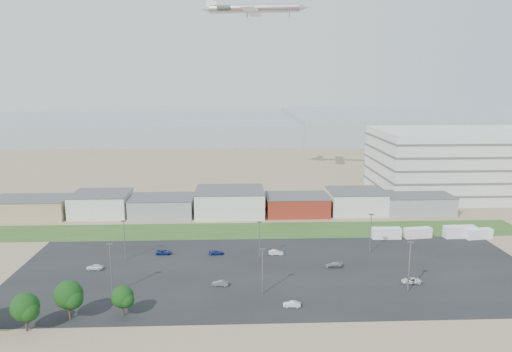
{
  "coord_description": "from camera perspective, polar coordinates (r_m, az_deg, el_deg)",
  "views": [
    {
      "loc": [
        -4.24,
        -88.38,
        43.47
      ],
      "look_at": [
        0.49,
        22.0,
        22.11
      ],
      "focal_mm": 35.0,
      "sensor_mm": 36.0,
      "label": 1
    }
  ],
  "objects": [
    {
      "name": "ground",
      "position": [
        98.58,
        0.27,
        -15.22
      ],
      "size": [
        700.0,
        700.0,
        0.0
      ],
      "primitive_type": "plane",
      "color": "#837253",
      "rests_on": "ground"
    },
    {
      "name": "parking_lot",
      "position": [
        117.13,
        2.29,
        -10.85
      ],
      "size": [
        120.0,
        50.0,
        0.01
      ],
      "primitive_type": "cube",
      "color": "black",
      "rests_on": "ground"
    },
    {
      "name": "grass_strip",
      "position": [
        147.01,
        -0.7,
        -6.25
      ],
      "size": [
        160.0,
        16.0,
        0.02
      ],
      "primitive_type": "cube",
      "color": "#2E491B",
      "rests_on": "ground"
    },
    {
      "name": "hills_backdrop",
      "position": [
        407.66,
        3.8,
        5.43
      ],
      "size": [
        700.0,
        200.0,
        9.0
      ],
      "primitive_type": null,
      "color": "gray",
      "rests_on": "ground"
    },
    {
      "name": "building_row",
      "position": [
        164.69,
        -6.84,
        -3.01
      ],
      "size": [
        170.0,
        20.0,
        8.0
      ],
      "primitive_type": null,
      "color": "silver",
      "rests_on": "ground"
    },
    {
      "name": "parking_garage",
      "position": [
        208.49,
        24.46,
        1.41
      ],
      "size": [
        80.0,
        40.0,
        25.0
      ],
      "primitive_type": "cube",
      "color": "silver",
      "rests_on": "ground"
    },
    {
      "name": "box_trailer_a",
      "position": [
        144.26,
        14.65,
        -6.34
      ],
      "size": [
        8.06,
        2.56,
        3.02
      ],
      "primitive_type": null,
      "rotation": [
        0.0,
        0.0,
        -0.01
      ],
      "color": "silver",
      "rests_on": "ground"
    },
    {
      "name": "box_trailer_b",
      "position": [
        147.39,
        18.01,
        -6.19
      ],
      "size": [
        7.8,
        3.31,
        2.83
      ],
      "primitive_type": null,
      "rotation": [
        0.0,
        0.0,
        0.13
      ],
      "color": "silver",
      "rests_on": "ground"
    },
    {
      "name": "box_trailer_c",
      "position": [
        151.55,
        22.26,
        -5.92
      ],
      "size": [
        8.83,
        2.93,
        3.29
      ],
      "primitive_type": null,
      "rotation": [
        0.0,
        0.0,
        0.02
      ],
      "color": "silver",
      "rests_on": "ground"
    },
    {
      "name": "box_trailer_d",
      "position": [
        152.71,
        24.12,
        -6.04
      ],
      "size": [
        7.65,
        3.34,
        2.77
      ],
      "primitive_type": null,
      "rotation": [
        0.0,
        0.0,
        0.14
      ],
      "color": "silver",
      "rests_on": "ground"
    },
    {
      "name": "tree_mid",
      "position": [
        98.72,
        -24.88,
        -13.72
      ],
      "size": [
        5.29,
        5.29,
        7.93
      ],
      "primitive_type": null,
      "color": "black",
      "rests_on": "ground"
    },
    {
      "name": "tree_right",
      "position": [
        100.16,
        -20.61,
        -12.88
      ],
      "size": [
        5.6,
        5.6,
        8.4
      ],
      "primitive_type": null,
      "color": "black",
      "rests_on": "ground"
    },
    {
      "name": "tree_near",
      "position": [
        98.75,
        -15.0,
        -13.43
      ],
      "size": [
        4.46,
        4.46,
        6.68
      ],
      "primitive_type": null,
      "color": "black",
      "rests_on": "ground"
    },
    {
      "name": "lightpole_front_l",
      "position": [
        108.24,
        -16.25,
        -10.13
      ],
      "size": [
        1.26,
        0.53,
        10.74
      ],
      "primitive_type": null,
      "color": "slate",
      "rests_on": "ground"
    },
    {
      "name": "lightpole_front_m",
      "position": [
        103.95,
        0.74,
        -10.86
      ],
      "size": [
        1.14,
        0.48,
        9.72
      ],
      "primitive_type": null,
      "color": "slate",
      "rests_on": "ground"
    },
    {
      "name": "lightpole_front_r",
      "position": [
        109.39,
        17.09,
        -9.91
      ],
      "size": [
        1.28,
        0.53,
        10.88
      ],
      "primitive_type": null,
      "color": "slate",
      "rests_on": "ground"
    },
    {
      "name": "lightpole_back_l",
      "position": [
        126.7,
        -14.79,
        -7.12
      ],
      "size": [
        1.17,
        0.49,
        9.97
      ],
      "primitive_type": null,
      "color": "slate",
      "rests_on": "ground"
    },
    {
      "name": "lightpole_back_m",
      "position": [
        122.81,
        0.39,
        -7.4
      ],
      "size": [
        1.14,
        0.47,
        9.67
      ],
      "primitive_type": null,
      "color": "slate",
      "rests_on": "ground"
    },
    {
      "name": "lightpole_back_r",
      "position": [
        130.84,
        12.96,
        -6.41
      ],
      "size": [
        1.2,
        0.5,
        10.17
      ],
      "primitive_type": null,
      "color": "slate",
      "rests_on": "ground"
    },
    {
      "name": "airliner",
      "position": [
        198.89,
        -0.2,
        18.61
      ],
      "size": [
        46.05,
        35.26,
        12.34
      ],
      "primitive_type": null,
      "rotation": [
        0.0,
        0.0,
        -0.17
      ],
      "color": "silver"
    },
    {
      "name": "parked_car_0",
      "position": [
        115.66,
        17.31,
        -11.35
      ],
      "size": [
        4.29,
        2.2,
        1.16
      ],
      "primitive_type": "imported",
      "rotation": [
        0.0,
        0.0,
        -1.64
      ],
      "color": "silver",
      "rests_on": "ground"
    },
    {
      "name": "parked_car_4",
      "position": [
        109.64,
        -4.11,
        -12.12
      ],
      "size": [
        3.64,
        1.6,
        1.16
      ],
      "primitive_type": "imported",
      "rotation": [
        0.0,
        0.0,
        -1.68
      ],
      "color": "#595B5E",
      "rests_on": "ground"
    },
    {
      "name": "parked_car_5",
      "position": [
        123.71,
        -17.96,
        -9.87
      ],
      "size": [
        3.88,
        1.71,
        1.3
      ],
      "primitive_type": "imported",
      "rotation": [
        0.0,
        0.0,
        -1.62
      ],
      "color": "silver",
      "rests_on": "ground"
    },
    {
      "name": "parked_car_6",
      "position": [
        127.92,
        -4.55,
        -8.7
      ],
      "size": [
        3.9,
        1.96,
        1.09
      ],
      "primitive_type": "imported",
      "rotation": [
        0.0,
        0.0,
        1.69
      ],
      "color": "navy",
      "rests_on": "ground"
    },
    {
      "name": "parked_car_9",
      "position": [
        129.8,
        -10.51,
        -8.56
      ],
      "size": [
        4.0,
        1.87,
        1.11
      ],
      "primitive_type": "imported",
      "rotation": [
        0.0,
        0.0,
        1.58
      ],
      "color": "navy",
      "rests_on": "ground"
    },
    {
      "name": "parked_car_11",
      "position": [
        127.51,
        2.31,
        -8.71
      ],
      "size": [
        3.74,
        1.46,
        1.21
      ],
      "primitive_type": "imported",
      "rotation": [
        0.0,
        0.0,
        1.52
      ],
      "color": "silver",
      "rests_on": "ground"
    },
    {
      "name": "parked_car_12",
      "position": [
        120.79,
        8.85,
        -10.0
      ],
      "size": [
        4.02,
        1.71,
        1.15
      ],
      "primitive_type": "imported",
      "rotation": [
        0.0,
        0.0,
        -1.6
      ],
      "color": "#A5A5AA",
      "rests_on": "ground"
    },
    {
      "name": "parked_car_13",
      "position": [
        100.38,
        4.12,
        -14.4
      ],
      "size": [
        3.47,
        1.46,
        1.11
      ],
      "primitive_type": "imported",
      "rotation": [
        0.0,
        0.0,
        -1.65
      ],
      "color": "silver",
      "rests_on": "ground"
    }
  ]
}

